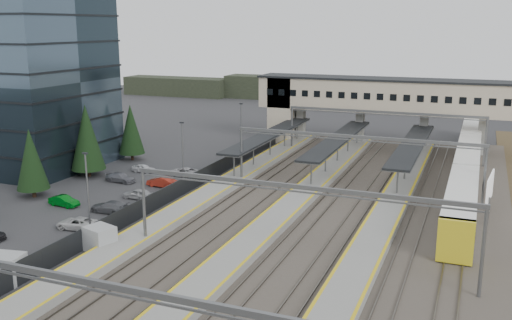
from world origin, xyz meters
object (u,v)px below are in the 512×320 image
at_px(footbridge, 365,98).
at_px(train, 467,162).
at_px(relay_cabin_near, 5,269).
at_px(office_building, 9,78).
at_px(relay_cabin_far, 100,239).
at_px(billboard, 490,190).

distance_m(footbridge, train, 22.52).
bearing_deg(relay_cabin_near, train, 55.27).
height_order(office_building, footbridge, office_building).
height_order(relay_cabin_far, billboard, billboard).
height_order(office_building, relay_cabin_near, office_building).
bearing_deg(office_building, relay_cabin_far, -36.00).
xyz_separation_m(relay_cabin_far, billboard, (31.57, 21.48, 2.02)).
relative_size(relay_cabin_near, footbridge, 0.07).
relative_size(office_building, train, 0.40).
xyz_separation_m(relay_cabin_near, footbridge, (15.60, 60.42, 6.81)).
height_order(footbridge, train, footbridge).
xyz_separation_m(office_building, footbridge, (43.70, 30.00, -4.26)).
relative_size(footbridge, train, 0.66).
relative_size(office_building, relay_cabin_far, 8.41).
xyz_separation_m(relay_cabin_far, footbridge, (12.74, 52.50, 6.83)).
bearing_deg(office_building, train, 14.56).
bearing_deg(train, billboard, -81.32).
height_order(office_building, billboard, office_building).
bearing_deg(relay_cabin_far, billboard, 34.23).
xyz_separation_m(relay_cabin_near, billboard, (34.43, 29.39, 2.01)).
bearing_deg(train, relay_cabin_far, -127.32).
bearing_deg(office_building, billboard, -0.94).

